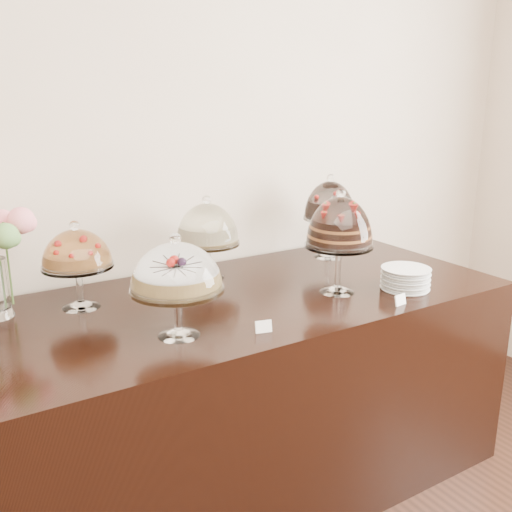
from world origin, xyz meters
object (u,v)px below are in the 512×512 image
cake_stand_sugar_sponge (176,272)px  cake_stand_fruit_tart (77,253)px  cake_stand_dark_choco (330,204)px  cake_stand_cheesecake (207,228)px  cake_stand_choco_layer (340,226)px  plate_stack (405,278)px  display_counter (250,389)px

cake_stand_sugar_sponge → cake_stand_fruit_tart: size_ratio=1.05×
cake_stand_sugar_sponge → cake_stand_dark_choco: 1.20m
cake_stand_cheesecake → cake_stand_dark_choco: bearing=-1.4°
cake_stand_sugar_sponge → cake_stand_choco_layer: size_ratio=0.83×
cake_stand_sugar_sponge → plate_stack: bearing=-3.5°
cake_stand_cheesecake → plate_stack: cake_stand_cheesecake is taller
display_counter → cake_stand_dark_choco: cake_stand_dark_choco is taller
cake_stand_fruit_tart → plate_stack: 1.37m
plate_stack → cake_stand_choco_layer: bearing=155.2°
cake_stand_sugar_sponge → cake_stand_choco_layer: 0.77m
cake_stand_sugar_sponge → cake_stand_cheesecake: size_ratio=0.97×
cake_stand_choco_layer → cake_stand_cheesecake: bearing=128.8°
cake_stand_dark_choco → cake_stand_sugar_sponge: bearing=-154.4°
display_counter → cake_stand_cheesecake: size_ratio=5.75×
cake_stand_choco_layer → cake_stand_cheesecake: (-0.38, 0.47, -0.05)m
display_counter → cake_stand_fruit_tart: (-0.65, 0.22, 0.67)m
display_counter → cake_stand_cheesecake: (-0.04, 0.30, 0.69)m
display_counter → cake_stand_fruit_tart: size_ratio=6.26×
display_counter → cake_stand_fruit_tart: 0.96m
cake_stand_sugar_sponge → plate_stack: cake_stand_sugar_sponge is taller
cake_stand_choco_layer → cake_stand_dark_choco: 0.55m
cake_stand_cheesecake → cake_stand_dark_choco: 0.69m
cake_stand_cheesecake → plate_stack: bearing=-42.5°
display_counter → plate_stack: size_ratio=10.72×
cake_stand_choco_layer → cake_stand_cheesecake: 0.60m
cake_stand_choco_layer → display_counter: bearing=152.8°
display_counter → cake_stand_choco_layer: bearing=-27.2°
cake_stand_fruit_tart → plate_stack: cake_stand_fruit_tart is taller
cake_stand_cheesecake → plate_stack: 0.90m
display_counter → cake_stand_fruit_tart: bearing=161.0°
cake_stand_choco_layer → cake_stand_cheesecake: size_ratio=1.17×
display_counter → cake_stand_choco_layer: cake_stand_choco_layer is taller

